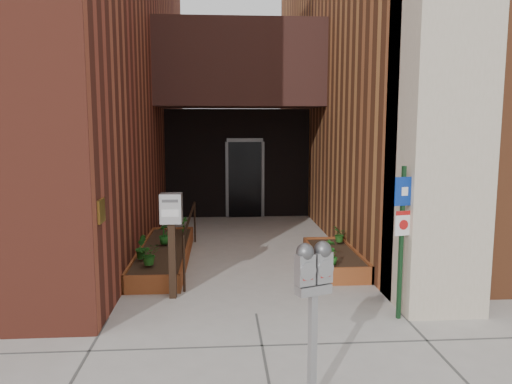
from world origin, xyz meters
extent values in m
plane|color=#9E9991|center=(0.00, 0.00, 0.00)|extent=(80.00, 80.00, 0.00)
cube|color=brown|center=(6.00, 7.15, 5.00)|extent=(8.00, 13.70, 10.00)
cube|color=tan|center=(2.55, 0.20, 2.20)|extent=(1.10, 1.20, 4.40)
cube|color=#331B16|center=(0.00, 6.00, 4.00)|extent=(4.20, 2.00, 2.00)
cube|color=black|center=(0.00, 7.40, 1.50)|extent=(4.00, 0.30, 3.00)
cube|color=black|center=(0.20, 7.22, 1.05)|extent=(0.90, 0.06, 2.10)
cube|color=#B79338|center=(-1.99, -0.20, 1.50)|extent=(0.04, 0.30, 0.30)
cube|color=brown|center=(-1.55, 0.92, 0.15)|extent=(0.90, 0.04, 0.30)
cube|color=brown|center=(-1.55, 4.48, 0.15)|extent=(0.90, 0.04, 0.30)
cube|color=brown|center=(-1.98, 2.70, 0.15)|extent=(0.04, 3.60, 0.30)
cube|color=brown|center=(-1.12, 2.70, 0.15)|extent=(0.04, 3.60, 0.30)
cube|color=black|center=(-1.55, 2.70, 0.13)|extent=(0.82, 3.52, 0.26)
cube|color=brown|center=(1.60, 1.12, 0.15)|extent=(0.80, 0.04, 0.30)
cube|color=brown|center=(1.60, 3.28, 0.15)|extent=(0.80, 0.04, 0.30)
cube|color=brown|center=(1.22, 2.20, 0.15)|extent=(0.04, 2.20, 0.30)
cube|color=brown|center=(1.98, 2.20, 0.15)|extent=(0.04, 2.20, 0.30)
cube|color=black|center=(1.60, 2.20, 0.13)|extent=(0.72, 2.12, 0.26)
cylinder|color=black|center=(-1.05, 1.00, 0.45)|extent=(0.04, 0.04, 0.90)
cylinder|color=black|center=(-1.05, 4.30, 0.45)|extent=(0.04, 0.04, 0.90)
cylinder|color=black|center=(-1.05, 2.65, 0.88)|extent=(0.04, 3.30, 0.04)
cube|color=#949496|center=(0.36, -2.27, 0.54)|extent=(0.08, 0.08, 1.08)
cube|color=#949496|center=(0.36, -2.27, 1.12)|extent=(0.35, 0.24, 0.09)
cube|color=#949496|center=(0.27, -2.30, 1.31)|extent=(0.19, 0.16, 0.28)
sphere|color=#59595B|center=(0.27, -2.30, 1.47)|extent=(0.16, 0.16, 0.16)
cube|color=white|center=(0.29, -2.35, 1.33)|extent=(0.09, 0.04, 0.05)
cube|color=#B21414|center=(0.29, -2.35, 1.25)|extent=(0.09, 0.04, 0.03)
cube|color=#949496|center=(0.44, -2.24, 1.31)|extent=(0.19, 0.16, 0.28)
sphere|color=#59595B|center=(0.44, -2.24, 1.47)|extent=(0.16, 0.16, 0.16)
cube|color=white|center=(0.46, -2.29, 1.33)|extent=(0.09, 0.04, 0.05)
cube|color=#B21414|center=(0.46, -2.29, 1.25)|extent=(0.09, 0.04, 0.03)
cube|color=#13361B|center=(1.90, -0.28, 1.03)|extent=(0.06, 0.06, 2.06)
cube|color=navy|center=(1.91, -0.31, 1.73)|extent=(0.28, 0.08, 0.37)
cube|color=white|center=(1.91, -0.32, 1.73)|extent=(0.09, 0.03, 0.11)
cube|color=white|center=(1.91, -0.31, 1.31)|extent=(0.23, 0.07, 0.33)
cube|color=#B21414|center=(1.91, -0.32, 1.45)|extent=(0.23, 0.06, 0.06)
cylinder|color=#B21414|center=(1.91, -0.32, 1.29)|extent=(0.13, 0.04, 0.13)
cube|color=black|center=(-1.20, 0.74, 0.58)|extent=(0.11, 0.11, 1.16)
cube|color=silver|center=(-1.20, 0.74, 1.37)|extent=(0.32, 0.24, 0.44)
cube|color=#59595B|center=(-1.20, 0.62, 1.49)|extent=(0.23, 0.02, 0.04)
cube|color=white|center=(-1.20, 0.62, 1.31)|extent=(0.25, 0.02, 0.11)
imported|color=#22621C|center=(-1.65, 1.51, 0.48)|extent=(0.42, 0.42, 0.36)
imported|color=#1B5518|center=(-1.85, 1.89, 0.50)|extent=(0.24, 0.24, 0.40)
imported|color=#195919|center=(-1.57, 2.93, 0.49)|extent=(0.30, 0.30, 0.38)
imported|color=#1D5A19|center=(-1.25, 3.78, 0.48)|extent=(0.27, 0.27, 0.36)
imported|color=#1D5F1B|center=(1.35, 1.30, 0.45)|extent=(0.21, 0.21, 0.30)
imported|color=#1E5919|center=(1.40, 1.69, 0.47)|extent=(0.25, 0.25, 0.34)
imported|color=#215418|center=(1.84, 2.83, 0.46)|extent=(0.30, 0.30, 0.32)
camera|label=1|loc=(-0.46, -6.55, 2.60)|focal=35.00mm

